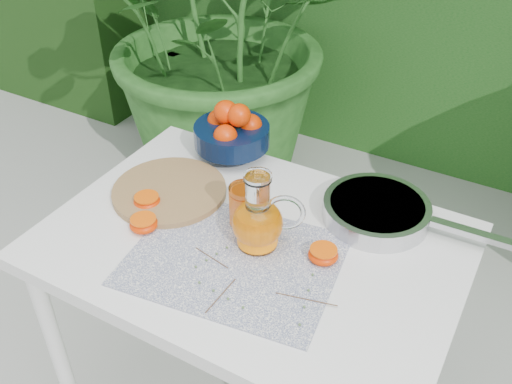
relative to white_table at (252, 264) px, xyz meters
The scene contains 10 objects.
potted_plant_left 1.41m from the white_table, 123.41° to the left, with size 1.60×1.60×1.60m, color #23531C.
white_table is the anchor object (origin of this frame).
placemat 0.12m from the white_table, 89.90° to the right, with size 0.48×0.37×0.00m, color #0E194E.
cutting_board 0.30m from the white_table, 169.82° to the left, with size 0.30×0.30×0.02m, color #976A44.
fruit_bowl 0.42m from the white_table, 128.19° to the left, with size 0.26×0.26×0.17m.
juice_pitcher 0.16m from the white_table, 21.53° to the right, with size 0.18×0.16×0.20m.
juice_tumbler 0.15m from the white_table, 137.99° to the left, with size 0.08×0.08×0.11m.
saute_pan 0.34m from the white_table, 43.45° to the left, with size 0.47×0.28×0.05m.
orange_halves 0.16m from the white_table, 164.74° to the right, with size 0.57×0.21×0.03m.
thyme_sprigs 0.18m from the white_table, 63.84° to the right, with size 0.37×0.21×0.01m.
Camera 1 is at (0.55, -0.97, 1.66)m, focal length 40.00 mm.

